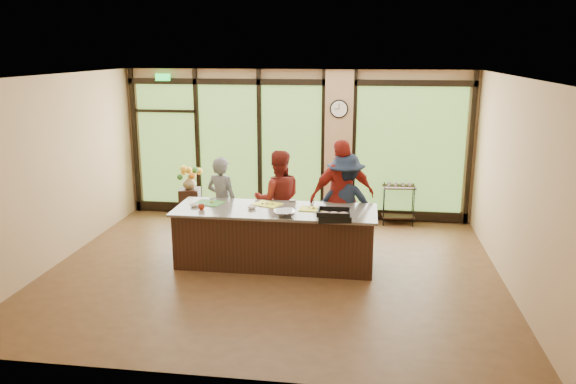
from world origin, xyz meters
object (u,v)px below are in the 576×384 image
(island_base, at_px, (275,238))
(bar_cart, at_px, (399,199))
(cook_left, at_px, (222,202))
(roasting_pan, at_px, (334,217))
(cook_right, at_px, (345,203))
(flower_stand, at_px, (190,208))

(island_base, xyz_separation_m, bar_cart, (2.07, 2.45, 0.07))
(cook_left, bearing_deg, roasting_pan, 169.50)
(cook_right, bearing_deg, cook_left, 0.61)
(flower_stand, distance_m, bar_cart, 4.10)
(roasting_pan, bearing_deg, flower_stand, 133.73)
(cook_left, xyz_separation_m, cook_right, (2.13, 0.00, 0.06))
(roasting_pan, bearing_deg, island_base, 145.15)
(island_base, height_order, flower_stand, island_base)
(roasting_pan, xyz_separation_m, flower_stand, (-2.92, 2.19, -0.59))
(cook_left, distance_m, bar_cart, 3.58)
(roasting_pan, bearing_deg, bar_cart, 59.65)
(island_base, relative_size, roasting_pan, 6.44)
(island_base, relative_size, bar_cart, 3.64)
(island_base, relative_size, cook_right, 1.81)
(roasting_pan, height_order, bar_cart, roasting_pan)
(cook_right, distance_m, roasting_pan, 1.18)
(island_base, bearing_deg, cook_left, 145.91)
(flower_stand, bearing_deg, roasting_pan, -44.09)
(cook_right, distance_m, flower_stand, 3.25)
(cook_left, bearing_deg, cook_right, -160.25)
(cook_right, height_order, flower_stand, cook_right)
(cook_left, xyz_separation_m, flower_stand, (-0.92, 1.03, -0.42))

